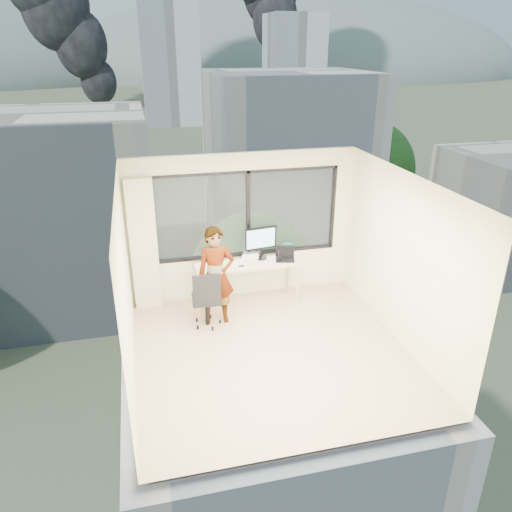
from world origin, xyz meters
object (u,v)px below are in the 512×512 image
object	(u,v)px
person	(216,276)
monitor	(260,243)
desk	(247,282)
game_console	(251,255)
handbag	(287,247)
chair	(206,297)
laptop	(285,255)

from	to	relation	value
person	monitor	distance (m)	1.16
desk	game_console	xyz separation A→B (m)	(0.12, 0.21, 0.41)
desk	game_console	size ratio (longest dim) A/B	6.20
desk	handbag	xyz separation A→B (m)	(0.80, 0.24, 0.48)
chair	monitor	size ratio (longest dim) A/B	1.73
monitor	game_console	xyz separation A→B (m)	(-0.15, 0.07, -0.26)
laptop	handbag	bearing A→B (deg)	81.52
desk	chair	bearing A→B (deg)	-141.71
chair	person	bearing A→B (deg)	31.70
person	handbag	xyz separation A→B (m)	(1.43, 0.79, 0.04)
desk	chair	size ratio (longest dim) A/B	1.77
chair	laptop	xyz separation A→B (m)	(1.49, 0.58, 0.35)
desk	person	bearing A→B (deg)	-139.17
laptop	handbag	distance (m)	0.33
monitor	game_console	distance (m)	0.31
game_console	laptop	distance (m)	0.61
handbag	game_console	bearing A→B (deg)	167.00
desk	person	size ratio (longest dim) A/B	1.10
desk	chair	world-z (taller)	chair
game_console	handbag	size ratio (longest dim) A/B	1.03
chair	handbag	world-z (taller)	chair
chair	person	size ratio (longest dim) A/B	0.62
person	monitor	size ratio (longest dim) A/B	2.79
desk	laptop	distance (m)	0.83
desk	monitor	xyz separation A→B (m)	(0.27, 0.13, 0.67)
desk	monitor	size ratio (longest dim) A/B	3.06
game_console	laptop	bearing A→B (deg)	-5.37
game_console	laptop	xyz separation A→B (m)	(0.55, -0.27, 0.07)
chair	laptop	size ratio (longest dim) A/B	2.92
chair	person	distance (m)	0.37
game_console	handbag	world-z (taller)	handbag
monitor	laptop	xyz separation A→B (m)	(0.40, -0.19, -0.19)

